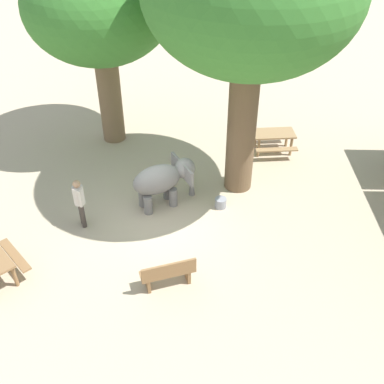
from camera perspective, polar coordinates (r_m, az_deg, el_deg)
ground_plane at (r=13.78m, az=-3.91°, el=-3.49°), size 60.00×60.00×0.00m
elephant at (r=13.85m, az=-3.61°, el=1.60°), size 1.76×2.02×1.44m
person_handler at (r=13.37m, az=-13.98°, el=-0.95°), size 0.47×0.32×1.62m
shade_tree_main at (r=16.16m, az=-11.58°, el=21.91°), size 5.37×4.93×6.89m
wooden_bench at (r=11.55m, az=-3.01°, el=-10.12°), size 0.83×1.45×0.88m
picnic_table_far at (r=16.90m, az=10.21°, el=6.79°), size 1.63×1.64×0.78m
feed_bucket at (r=14.15m, az=3.63°, el=-1.37°), size 0.36×0.36×0.32m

